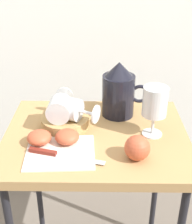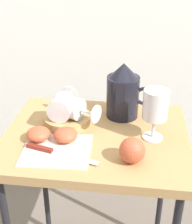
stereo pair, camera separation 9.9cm
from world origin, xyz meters
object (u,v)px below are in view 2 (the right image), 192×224
object	(u,v)px
knife	(51,151)
pitcher	(123,95)
wine_glass_upright	(155,108)
apple_half_left	(38,134)
apple_whole	(132,150)
wine_glass_tipped_far	(70,107)
apple_half_right	(66,135)
basket_tray	(67,120)
table	(96,151)
wine_glass_tipped_near	(62,106)

from	to	relation	value
knife	pitcher	bearing A→B (deg)	53.16
wine_glass_upright	apple_half_left	size ratio (longest dim) A/B	2.23
pitcher	apple_whole	bearing A→B (deg)	-81.12
wine_glass_tipped_far	apple_half_right	bearing A→B (deg)	-88.74
wine_glass_upright	apple_half_left	xyz separation A→B (m)	(-0.35, -0.06, -0.08)
basket_tray	apple_half_left	distance (m)	0.13
wine_glass_tipped_far	table	bearing A→B (deg)	-22.80
wine_glass_upright	apple_half_right	distance (m)	0.28
apple_half_right	table	bearing A→B (deg)	32.93
table	wine_glass_upright	distance (m)	0.25
wine_glass_upright	wine_glass_tipped_far	world-z (taller)	wine_glass_upright
apple_whole	knife	distance (m)	0.24
apple_half_left	knife	distance (m)	0.08
wine_glass_tipped_near	wine_glass_tipped_far	size ratio (longest dim) A/B	0.88
apple_half_left	apple_half_right	world-z (taller)	same
basket_tray	apple_half_left	world-z (taller)	apple_half_left
wine_glass_tipped_near	table	bearing A→B (deg)	-16.76
table	basket_tray	world-z (taller)	basket_tray
table	apple_half_left	bearing A→B (deg)	-159.88
wine_glass_tipped_far	knife	size ratio (longest dim) A/B	0.73
table	wine_glass_tipped_near	distance (m)	0.19
pitcher	knife	bearing A→B (deg)	-126.84
basket_tray	wine_glass_tipped_far	world-z (taller)	wine_glass_tipped_far
wine_glass_upright	apple_half_right	world-z (taller)	wine_glass_upright
wine_glass_tipped_near	apple_half_left	world-z (taller)	wine_glass_tipped_near
pitcher	wine_glass_tipped_near	size ratio (longest dim) A/B	1.35
pitcher	apple_half_left	xyz separation A→B (m)	(-0.25, -0.20, -0.05)
table	wine_glass_tipped_far	distance (m)	0.17
wine_glass_upright	apple_half_right	xyz separation A→B (m)	(-0.27, -0.05, -0.08)
apple_half_right	wine_glass_tipped_near	bearing A→B (deg)	108.41
apple_whole	knife	bearing A→B (deg)	178.50
wine_glass_upright	wine_glass_tipped_near	distance (m)	0.30
apple_half_left	apple_half_right	size ratio (longest dim) A/B	1.00
table	apple_half_right	distance (m)	0.14
apple_half_left	knife	world-z (taller)	apple_half_left
apple_whole	apple_half_left	bearing A→B (deg)	166.80
knife	apple_half_right	bearing A→B (deg)	66.22
pitcher	apple_whole	size ratio (longest dim) A/B	2.66
apple_half_right	pitcher	bearing A→B (deg)	49.32
apple_half_left	wine_glass_tipped_far	bearing A→B (deg)	50.59
table	wine_glass_upright	size ratio (longest dim) A/B	4.24
apple_half_right	apple_whole	world-z (taller)	apple_whole
wine_glass_tipped_far	knife	bearing A→B (deg)	-99.80
wine_glass_upright	apple_half_left	bearing A→B (deg)	-170.53
table	apple_whole	world-z (taller)	apple_whole
wine_glass_tipped_far	apple_half_left	bearing A→B (deg)	-129.41
wine_glass_tipped_far	pitcher	bearing A→B (deg)	30.28
basket_tray	knife	xyz separation A→B (m)	(-0.01, -0.17, -0.01)
wine_glass_tipped_near	apple_half_right	size ratio (longest dim) A/B	1.97
table	apple_half_right	world-z (taller)	apple_half_right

